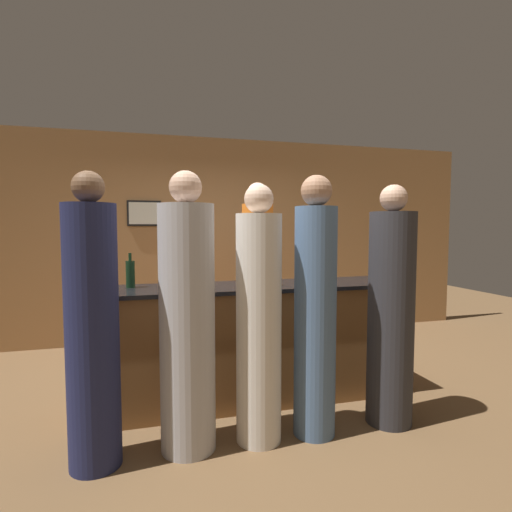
% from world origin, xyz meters
% --- Properties ---
extents(ground_plane, '(14.00, 14.00, 0.00)m').
position_xyz_m(ground_plane, '(0.00, 0.00, 0.00)').
color(ground_plane, brown).
extents(back_wall, '(8.00, 0.08, 2.80)m').
position_xyz_m(back_wall, '(-0.00, 2.18, 1.40)').
color(back_wall, '#A37547').
rests_on(back_wall, ground_plane).
extents(bar_counter, '(2.79, 0.63, 1.05)m').
position_xyz_m(bar_counter, '(0.00, 0.00, 0.53)').
color(bar_counter, brown).
rests_on(bar_counter, ground_plane).
extents(bartender, '(0.33, 0.33, 2.03)m').
position_xyz_m(bartender, '(0.29, 0.68, 0.96)').
color(bartender, orange).
rests_on(bartender, ground_plane).
extents(guest_0, '(0.38, 0.38, 1.94)m').
position_xyz_m(guest_0, '(-0.58, -0.66, 0.90)').
color(guest_0, '#B2B2B7').
rests_on(guest_0, ground_plane).
extents(guest_1, '(0.33, 0.33, 1.91)m').
position_xyz_m(guest_1, '(-1.19, -0.71, 0.90)').
color(guest_1, '#1E234C').
rests_on(guest_1, ground_plane).
extents(guest_2, '(0.31, 0.31, 1.94)m').
position_xyz_m(guest_2, '(0.35, -0.70, 0.92)').
color(guest_2, '#4C6B93').
rests_on(guest_2, ground_plane).
extents(guest_3, '(0.36, 0.36, 1.89)m').
position_xyz_m(guest_3, '(1.00, -0.69, 0.88)').
color(guest_3, '#2D2D33').
rests_on(guest_3, ground_plane).
extents(guest_4, '(0.33, 0.33, 1.87)m').
position_xyz_m(guest_4, '(-0.08, -0.68, 0.87)').
color(guest_4, silver).
rests_on(guest_4, ground_plane).
extents(wine_bottle_0, '(0.07, 0.07, 0.30)m').
position_xyz_m(wine_bottle_0, '(-1.28, 0.05, 1.17)').
color(wine_bottle_0, black).
rests_on(wine_bottle_0, bar_counter).
extents(wine_bottle_1, '(0.08, 0.08, 0.30)m').
position_xyz_m(wine_bottle_1, '(-0.99, 0.11, 1.17)').
color(wine_bottle_1, black).
rests_on(wine_bottle_1, bar_counter).
extents(wine_bottle_2, '(0.07, 0.07, 0.31)m').
position_xyz_m(wine_bottle_2, '(0.59, -0.23, 1.17)').
color(wine_bottle_2, '#19381E').
rests_on(wine_bottle_2, bar_counter).
extents(wine_glass_0, '(0.07, 0.07, 0.16)m').
position_xyz_m(wine_glass_0, '(0.24, -0.08, 1.17)').
color(wine_glass_0, silver).
rests_on(wine_glass_0, bar_counter).
extents(wine_glass_1, '(0.08, 0.08, 0.17)m').
position_xyz_m(wine_glass_1, '(0.68, -0.18, 1.18)').
color(wine_glass_1, silver).
rests_on(wine_glass_1, bar_counter).
extents(wine_glass_2, '(0.07, 0.07, 0.18)m').
position_xyz_m(wine_glass_2, '(-0.00, -0.27, 1.18)').
color(wine_glass_2, silver).
rests_on(wine_glass_2, bar_counter).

